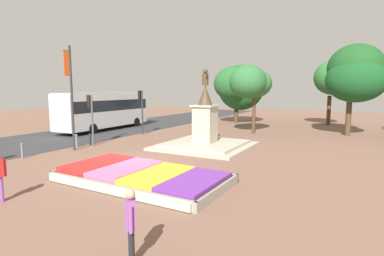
# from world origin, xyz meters

# --- Properties ---
(ground_plane) EXTENTS (94.55, 94.55, 0.00)m
(ground_plane) POSITION_xyz_m (0.00, 0.00, 0.00)
(ground_plane) COLOR brown
(street_asphalt_strip) EXTENTS (8.25, 82.73, 0.01)m
(street_asphalt_strip) POSITION_xyz_m (-10.55, 0.00, 0.01)
(street_asphalt_strip) COLOR #333335
(street_asphalt_strip) RESTS_ON ground_plane
(flower_planter) EXTENTS (7.01, 3.71, 0.55)m
(flower_planter) POSITION_xyz_m (2.10, -2.12, 0.24)
(flower_planter) COLOR #38281C
(flower_planter) RESTS_ON ground_plane
(statue_monument) EXTENTS (5.66, 5.66, 5.06)m
(statue_monument) POSITION_xyz_m (1.16, 5.84, 0.86)
(statue_monument) COLOR #B0A591
(statue_monument) RESTS_ON ground_plane
(traffic_light_mid_block) EXTENTS (0.41, 0.29, 3.38)m
(traffic_light_mid_block) POSITION_xyz_m (-5.70, 2.67, 2.38)
(traffic_light_mid_block) COLOR #4C5156
(traffic_light_mid_block) RESTS_ON ground_plane
(traffic_light_far_corner) EXTENTS (0.41, 0.30, 3.67)m
(traffic_light_far_corner) POSITION_xyz_m (-5.98, 8.35, 2.53)
(traffic_light_far_corner) COLOR #2D2D33
(traffic_light_far_corner) RESTS_ON ground_plane
(banner_pole) EXTENTS (0.14, 0.57, 6.36)m
(banner_pole) POSITION_xyz_m (-5.52, 1.04, 3.35)
(banner_pole) COLOR #2D2D33
(banner_pole) RESTS_ON ground_plane
(city_bus) EXTENTS (2.84, 10.25, 3.47)m
(city_bus) POSITION_xyz_m (-11.03, 9.27, 1.99)
(city_bus) COLOR silver
(city_bus) RESTS_ON ground_plane
(pedestrian_near_planter) EXTENTS (0.41, 0.46, 1.66)m
(pedestrian_near_planter) POSITION_xyz_m (5.65, -6.83, 0.96)
(pedestrian_near_planter) COLOR black
(pedestrian_near_planter) RESTS_ON ground_plane
(kerb_bollard_mid_a) EXTENTS (0.13, 0.13, 0.86)m
(kerb_bollard_mid_a) POSITION_xyz_m (-6.10, -1.90, 0.45)
(kerb_bollard_mid_a) COLOR slate
(kerb_bollard_mid_a) RESTS_ON ground_plane
(kerb_bollard_mid_b) EXTENTS (0.16, 0.16, 0.87)m
(kerb_bollard_mid_b) POSITION_xyz_m (-6.18, 1.79, 0.46)
(kerb_bollard_mid_b) COLOR slate
(kerb_bollard_mid_b) RESTS_ON ground_plane
(kerb_bollard_north) EXTENTS (0.14, 0.14, 0.78)m
(kerb_bollard_north) POSITION_xyz_m (-6.14, 2.88, 0.41)
(kerb_bollard_north) COLOR #2D2D33
(kerb_bollard_north) RESTS_ON ground_plane
(park_tree_far_left) EXTENTS (3.78, 4.50, 6.77)m
(park_tree_far_left) POSITION_xyz_m (7.41, 23.35, 4.87)
(park_tree_far_left) COLOR #4C3823
(park_tree_far_left) RESTS_ON ground_plane
(park_tree_far_right) EXTENTS (4.53, 4.95, 7.39)m
(park_tree_far_right) POSITION_xyz_m (9.54, 16.01, 4.99)
(park_tree_far_right) COLOR #4C3823
(park_tree_far_right) RESTS_ON ground_plane
(park_tree_mid_canopy) EXTENTS (3.41, 4.53, 5.82)m
(park_tree_mid_canopy) POSITION_xyz_m (1.63, 13.55, 4.39)
(park_tree_mid_canopy) COLOR #4C3823
(park_tree_mid_canopy) RESTS_ON ground_plane
(park_tree_distant) EXTENTS (5.22, 5.92, 6.55)m
(park_tree_distant) POSITION_xyz_m (-2.02, 20.77, 4.14)
(park_tree_distant) COLOR #4C3823
(park_tree_distant) RESTS_ON ground_plane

